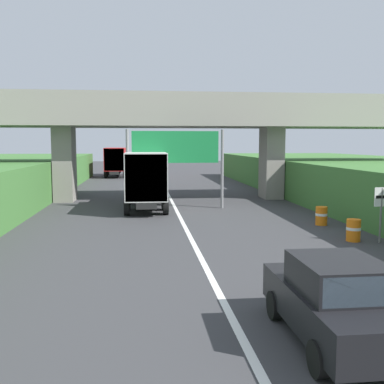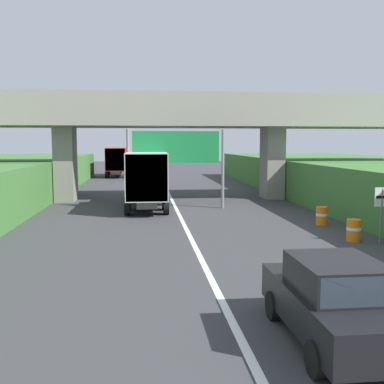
# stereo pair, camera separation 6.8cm
# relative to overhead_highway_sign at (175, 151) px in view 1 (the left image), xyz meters

# --- Properties ---
(lane_centre_stripe) EXTENTS (0.20, 88.41, 0.01)m
(lane_centre_stripe) POSITION_rel_overhead_highway_sign_xyz_m (0.00, -1.41, -3.47)
(lane_centre_stripe) COLOR white
(lane_centre_stripe) RESTS_ON ground
(overpass_bridge) EXTENTS (40.00, 4.80, 7.29)m
(overpass_bridge) POSITION_rel_overhead_highway_sign_xyz_m (0.00, 4.64, 1.96)
(overpass_bridge) COLOR gray
(overpass_bridge) RESTS_ON ground
(overhead_highway_sign) EXTENTS (5.88, 0.18, 4.79)m
(overhead_highway_sign) POSITION_rel_overhead_highway_sign_xyz_m (0.00, 0.00, 0.00)
(overhead_highway_sign) COLOR slate
(overhead_highway_sign) RESTS_ON ground
(speed_limit_sign) EXTENTS (0.60, 0.08, 2.23)m
(speed_limit_sign) POSITION_rel_overhead_highway_sign_xyz_m (7.40, -10.21, -2.00)
(speed_limit_sign) COLOR slate
(speed_limit_sign) RESTS_ON ground
(truck_red) EXTENTS (2.44, 7.30, 3.44)m
(truck_red) POSITION_rel_overhead_highway_sign_xyz_m (-5.14, 27.17, -1.54)
(truck_red) COLOR black
(truck_red) RESTS_ON ground
(truck_silver) EXTENTS (2.44, 7.30, 3.44)m
(truck_silver) POSITION_rel_overhead_highway_sign_xyz_m (-1.79, 0.10, -1.54)
(truck_silver) COLOR black
(truck_silver) RESTS_ON ground
(car_black) EXTENTS (1.86, 4.10, 1.72)m
(car_black) POSITION_rel_overhead_highway_sign_xyz_m (1.77, -18.60, -2.62)
(car_black) COLOR black
(car_black) RESTS_ON ground
(construction_barrel_2) EXTENTS (0.57, 0.57, 0.90)m
(construction_barrel_2) POSITION_rel_overhead_highway_sign_xyz_m (6.50, -9.79, -3.02)
(construction_barrel_2) COLOR orange
(construction_barrel_2) RESTS_ON ground
(construction_barrel_3) EXTENTS (0.57, 0.57, 0.90)m
(construction_barrel_3) POSITION_rel_overhead_highway_sign_xyz_m (6.64, -6.18, -3.02)
(construction_barrel_3) COLOR orange
(construction_barrel_3) RESTS_ON ground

